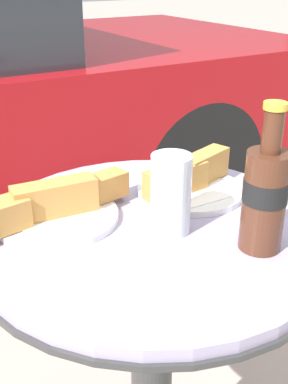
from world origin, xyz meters
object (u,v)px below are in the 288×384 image
(bistro_table, at_px, (152,320))
(lunch_plate_far, at_px, (190,182))
(drinking_glass, at_px, (171,197))
(cola_bottle_left, at_px, (265,195))
(lunch_plate_near, at_px, (52,208))

(bistro_table, height_order, lunch_plate_far, lunch_plate_far)
(bistro_table, relative_size, drinking_glass, 5.44)
(cola_bottle_left, bearing_deg, lunch_plate_far, 84.40)
(bistro_table, bearing_deg, cola_bottle_left, -54.14)
(drinking_glass, bearing_deg, lunch_plate_far, 41.67)
(lunch_plate_near, distance_m, lunch_plate_far, 0.28)
(cola_bottle_left, distance_m, lunch_plate_far, 0.23)
(cola_bottle_left, bearing_deg, bistro_table, 125.86)
(lunch_plate_far, bearing_deg, cola_bottle_left, -95.60)
(bistro_table, bearing_deg, lunch_plate_near, 145.49)
(lunch_plate_far, bearing_deg, bistro_table, -151.43)
(bistro_table, relative_size, lunch_plate_far, 3.45)
(cola_bottle_left, height_order, drinking_glass, cola_bottle_left)
(drinking_glass, height_order, lunch_plate_far, drinking_glass)
(cola_bottle_left, relative_size, drinking_glass, 1.74)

